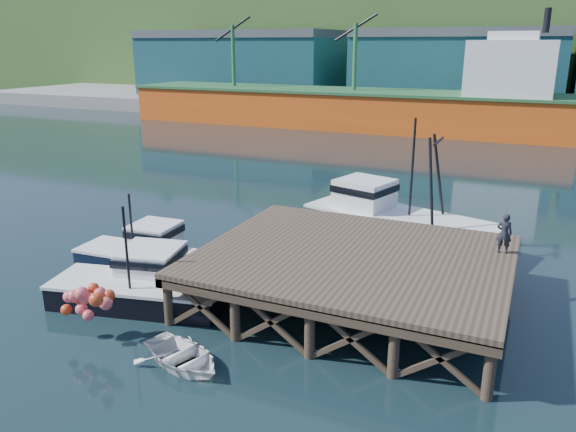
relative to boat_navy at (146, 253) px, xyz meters
The scene contains 12 objects.
ground 4.52m from the boat_navy, ahead, with size 300.00×300.00×0.00m, color black.
wharf 9.98m from the boat_navy, ahead, with size 12.00×10.00×2.62m.
far_quay 70.77m from the boat_navy, 86.43° to the left, with size 160.00×40.00×2.00m, color gray.
warehouse_left 72.63m from the boat_navy, 114.99° to the left, with size 32.00×16.00×9.00m, color #18514F.
warehouse_mid 66.02m from the boat_navy, 86.16° to the left, with size 28.00×16.00×9.00m, color #18514F.
cargo_ship 48.86m from the boat_navy, 94.77° to the left, with size 55.50×10.00×13.75m.
hillside 101.24m from the boat_navy, 87.49° to the left, with size 220.00×50.00×22.00m, color #2D511E.
boat_navy is the anchor object (origin of this frame).
boat_black 3.59m from the boat_navy, 54.84° to the right, with size 7.44×6.17×4.35m.
trawler 12.70m from the boat_navy, 39.18° to the left, with size 10.59×6.20×6.69m.
dinghy 8.89m from the boat_navy, 44.87° to the right, with size 2.37×3.32×0.69m, color white.
dockworker 15.77m from the boat_navy, 11.48° to the left, with size 0.60×0.39×1.64m, color black.
Camera 1 is at (11.69, -20.26, 10.15)m, focal length 35.00 mm.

